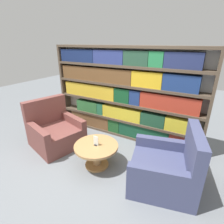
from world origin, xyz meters
name	(u,v)px	position (x,y,z in m)	size (l,w,h in m)	color
ground_plane	(86,169)	(0.00, 0.00, 0.00)	(14.00, 14.00, 0.00)	slate
bookshelf	(124,94)	(0.01, 1.39, 0.95)	(3.31, 0.30, 1.92)	silver
armchair_left	(55,131)	(-1.01, 0.32, 0.29)	(1.09, 1.08, 0.92)	brown
armchair_right	(166,168)	(1.23, 0.32, 0.29)	(1.07, 1.05, 0.92)	#42476B
coffee_table	(96,151)	(0.11, 0.17, 0.29)	(0.73, 0.73, 0.41)	#AD7F4C
table_sign	(96,141)	(0.11, 0.17, 0.47)	(0.09, 0.06, 0.16)	black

